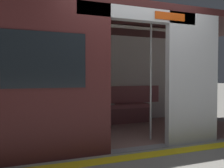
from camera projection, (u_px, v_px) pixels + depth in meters
ground_plane at (139, 149)px, 3.69m from camera, size 60.00×60.00×0.00m
platform_edge_strip at (148, 155)px, 3.41m from camera, size 8.00×0.24×0.01m
train_car at (111, 58)px, 4.65m from camera, size 6.40×2.54×2.37m
bench_seat at (101, 110)px, 5.57m from camera, size 2.57×0.44×0.47m
person_seated at (98, 97)px, 5.48m from camera, size 0.55×0.69×1.19m
handbag at (78, 102)px, 5.44m from camera, size 0.26×0.15×0.17m
book at (109, 104)px, 5.72m from camera, size 0.22×0.26×0.03m
grab_pole_door at (104, 80)px, 3.88m from camera, size 0.04×0.04×2.23m
grab_pole_far at (151, 80)px, 4.20m from camera, size 0.04×0.04×2.23m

